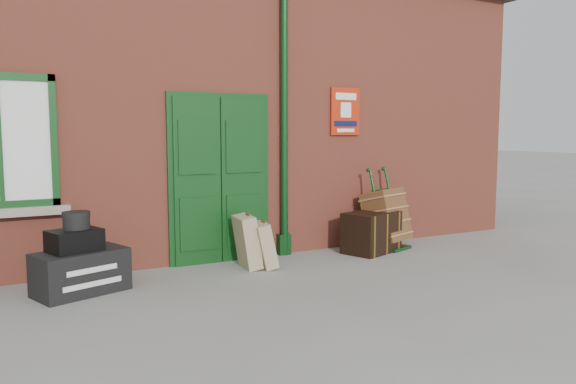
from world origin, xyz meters
TOP-DOWN VIEW (x-y plane):
  - ground at (0.00, 0.00)m, footprint 80.00×80.00m
  - station_building at (-0.00, 3.49)m, footprint 10.30×4.30m
  - houdini_trunk at (-2.19, 0.78)m, footprint 1.06×0.79m
  - strongbox at (-2.24, 0.78)m, footprint 0.61×0.52m
  - hatbox at (-2.21, 0.81)m, footprint 0.36×0.36m
  - suitcase_back at (-0.13, 0.97)m, footprint 0.33×0.50m
  - suitcase_front at (0.05, 0.87)m, footprint 0.33×0.46m
  - porter_trolley at (2.22, 1.12)m, footprint 0.74×0.77m
  - dark_trunk at (1.85, 0.98)m, footprint 0.94×0.77m

SIDE VIEW (x-z plane):
  - ground at x=0.00m, z-range 0.00..0.00m
  - houdini_trunk at x=-2.19m, z-range 0.00..0.47m
  - dark_trunk at x=1.85m, z-range 0.00..0.59m
  - suitcase_front at x=0.05m, z-range 0.00..0.60m
  - suitcase_back at x=-0.13m, z-range 0.00..0.69m
  - porter_trolley at x=2.22m, z-range -0.13..1.05m
  - strongbox at x=-2.24m, z-range 0.47..0.71m
  - hatbox at x=-2.21m, z-range 0.71..0.89m
  - station_building at x=0.00m, z-range -0.02..4.34m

